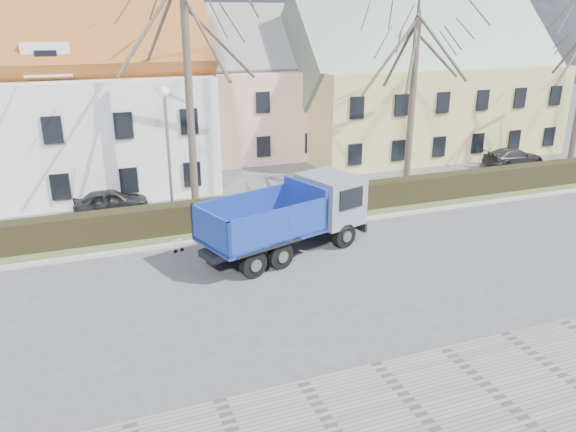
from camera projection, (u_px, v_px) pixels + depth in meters
name	position (u px, v px, depth m)	size (l,w,h in m)	color
ground	(296.00, 277.00, 20.92)	(120.00, 120.00, 0.00)	#4C4B4E
sidewalk_near	(426.00, 421.00, 13.42)	(80.00, 5.00, 0.08)	gray
curb_far	(259.00, 233.00, 24.96)	(80.00, 0.30, 0.12)	#ACA8A0
grass_strip	(248.00, 222.00, 26.37)	(80.00, 3.00, 0.10)	#4A5932
hedge	(249.00, 211.00, 25.99)	(60.00, 0.90, 1.30)	black
building_pink	(244.00, 96.00, 38.53)	(10.80, 8.80, 8.00)	#D6AB97
building_yellow	(419.00, 89.00, 39.79)	(18.80, 10.80, 8.50)	#D3C274
tree_1	(188.00, 82.00, 25.62)	(9.20, 9.20, 12.65)	#4E4236
tree_2	(413.00, 89.00, 29.88)	(8.00, 8.00, 11.00)	#4E4236
dump_truck	(280.00, 220.00, 22.47)	(7.38, 2.74, 2.95)	navy
streetlight	(169.00, 158.00, 24.90)	(0.50, 0.50, 6.43)	gray
cart_frame	(174.00, 246.00, 22.89)	(0.69, 0.39, 0.63)	silver
parked_car_a	(111.00, 201.00, 27.54)	(1.43, 3.55, 1.21)	black
parked_car_b	(513.00, 157.00, 36.05)	(1.68, 4.14, 1.20)	#242425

